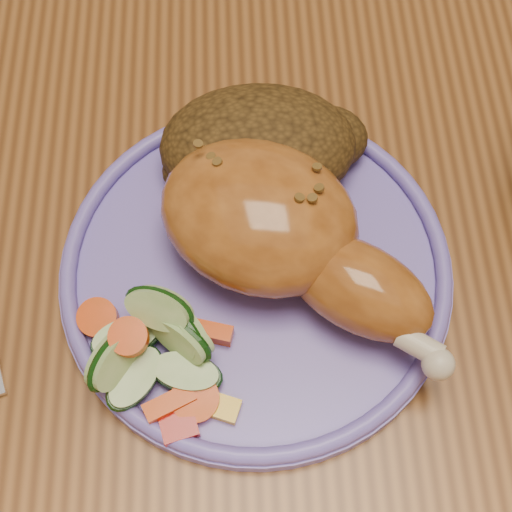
% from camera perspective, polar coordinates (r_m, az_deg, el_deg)
% --- Properties ---
extents(ground, '(4.00, 4.00, 0.00)m').
position_cam_1_polar(ground, '(1.20, 4.60, -11.94)').
color(ground, '#55331D').
rests_on(ground, ground).
extents(dining_table, '(0.90, 1.40, 0.75)m').
position_cam_1_polar(dining_table, '(0.58, 9.39, 4.57)').
color(dining_table, brown).
rests_on(dining_table, ground).
extents(plate, '(0.24, 0.24, 0.01)m').
position_cam_1_polar(plate, '(0.44, 0.00, -1.20)').
color(plate, '#715EC8').
rests_on(plate, dining_table).
extents(plate_rim, '(0.24, 0.24, 0.01)m').
position_cam_1_polar(plate_rim, '(0.43, 0.00, -0.58)').
color(plate_rim, '#715EC8').
rests_on(plate_rim, plate).
extents(chicken_leg, '(0.18, 0.17, 0.06)m').
position_cam_1_polar(chicken_leg, '(0.41, 2.14, 1.85)').
color(chicken_leg, '#B06325').
rests_on(chicken_leg, plate).
extents(rice_pilaf, '(0.13, 0.09, 0.05)m').
position_cam_1_polar(rice_pilaf, '(0.46, 0.48, 8.72)').
color(rice_pilaf, '#493112').
rests_on(rice_pilaf, plate).
extents(vegetable_pile, '(0.09, 0.09, 0.05)m').
position_cam_1_polar(vegetable_pile, '(0.41, -8.00, -7.45)').
color(vegetable_pile, '#A50A05').
rests_on(vegetable_pile, plate).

